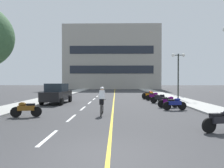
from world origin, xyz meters
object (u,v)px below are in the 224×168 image
object	(u,v)px
motorcycle_1	(26,109)
motorcycle_7	(149,94)
motorcycle_0	(221,121)
motorcycle_6	(150,95)
motorcycle_3	(168,101)
motorcycle_4	(160,98)
motorcycle_5	(154,96)
parked_car_near	(57,93)
motorcycle_2	(175,103)
street_lamp_mid	(178,65)
cyclist_rider	(102,100)

from	to	relation	value
motorcycle_1	motorcycle_7	distance (m)	16.08
motorcycle_0	motorcycle_6	bearing A→B (deg)	91.70
motorcycle_3	motorcycle_4	distance (m)	2.88
motorcycle_1	motorcycle_6	bearing A→B (deg)	52.58
motorcycle_0	motorcycle_6	xyz separation A→B (m)	(-0.44, 14.89, 0.00)
motorcycle_5	motorcycle_3	bearing A→B (deg)	-88.92
parked_car_near	motorcycle_4	distance (m)	9.38
motorcycle_2	motorcycle_4	world-z (taller)	same
motorcycle_5	parked_car_near	bearing A→B (deg)	-163.24
motorcycle_5	motorcycle_6	bearing A→B (deg)	95.79
motorcycle_2	motorcycle_7	bearing A→B (deg)	90.92
motorcycle_0	motorcycle_1	world-z (taller)	same
street_lamp_mid	motorcycle_6	xyz separation A→B (m)	(-2.98, 0.64, -3.25)
motorcycle_2	motorcycle_6	distance (m)	8.67
motorcycle_2	motorcycle_3	bearing A→B (deg)	93.29
parked_car_near	motorcycle_2	world-z (taller)	parked_car_near
motorcycle_1	cyclist_rider	distance (m)	4.35
cyclist_rider	parked_car_near	bearing A→B (deg)	125.66
parked_car_near	motorcycle_7	xyz separation A→B (m)	(9.32, 6.16, -0.44)
motorcycle_1	motorcycle_5	distance (m)	13.43
motorcycle_0	motorcycle_4	distance (m)	10.53
street_lamp_mid	motorcycle_5	xyz separation A→B (m)	(-2.81, -1.02, -3.25)
motorcycle_5	motorcycle_6	world-z (taller)	same
motorcycle_6	motorcycle_7	xyz separation A→B (m)	(0.19, 1.70, 0.00)
motorcycle_1	motorcycle_6	xyz separation A→B (m)	(8.87, 11.59, 0.00)
motorcycle_1	motorcycle_2	xyz separation A→B (m)	(9.22, 2.93, 0.00)
motorcycle_4	motorcycle_7	distance (m)	6.07
motorcycle_0	motorcycle_2	size ratio (longest dim) A/B	0.98
motorcycle_2	motorcycle_5	size ratio (longest dim) A/B	1.00
street_lamp_mid	motorcycle_6	distance (m)	4.45
motorcycle_5	motorcycle_6	xyz separation A→B (m)	(-0.17, 1.66, 0.00)
motorcycle_4	motorcycle_6	xyz separation A→B (m)	(-0.24, 4.37, 0.00)
parked_car_near	motorcycle_4	world-z (taller)	parked_car_near
motorcycle_3	motorcycle_5	xyz separation A→B (m)	(-0.11, 5.59, 0.00)
motorcycle_1	cyclist_rider	xyz separation A→B (m)	(4.25, 0.83, 0.41)
motorcycle_4	cyclist_rider	size ratio (longest dim) A/B	0.93
motorcycle_3	motorcycle_7	distance (m)	8.95
motorcycle_0	motorcycle_7	size ratio (longest dim) A/B	0.99
motorcycle_1	motorcycle_4	bearing A→B (deg)	38.42
parked_car_near	motorcycle_4	size ratio (longest dim) A/B	2.58
street_lamp_mid	motorcycle_1	world-z (taller)	street_lamp_mid
motorcycle_3	cyclist_rider	size ratio (longest dim) A/B	0.96
street_lamp_mid	motorcycle_1	bearing A→B (deg)	-137.25
motorcycle_2	motorcycle_5	bearing A→B (deg)	91.53
parked_car_near	motorcycle_0	bearing A→B (deg)	-47.45
motorcycle_0	motorcycle_4	bearing A→B (deg)	91.11
parked_car_near	motorcycle_4	xyz separation A→B (m)	(9.37, 0.09, -0.44)
motorcycle_0	motorcycle_6	world-z (taller)	same
motorcycle_7	motorcycle_3	bearing A→B (deg)	-89.45
motorcycle_5	cyclist_rider	size ratio (longest dim) A/B	0.96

